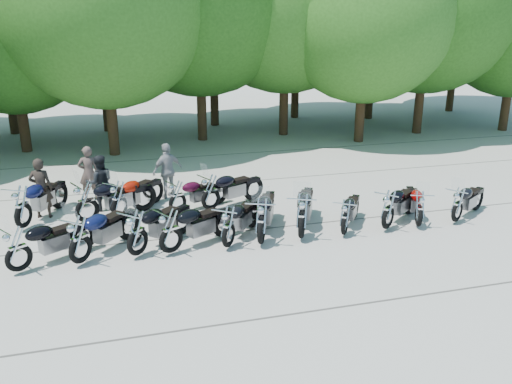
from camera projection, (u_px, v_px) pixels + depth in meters
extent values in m
plane|color=gray|center=(272.00, 251.00, 13.67)|extent=(90.00, 90.00, 0.00)
cylinder|color=#3A2614|center=(22.00, 114.00, 23.10)|extent=(0.44, 0.44, 3.31)
sphere|color=#286319|center=(10.00, 24.00, 21.95)|extent=(7.31, 7.31, 7.31)
cylinder|color=#3A2614|center=(111.00, 108.00, 22.46)|extent=(0.44, 0.44, 3.93)
cylinder|color=#3A2614|center=(201.00, 96.00, 25.15)|extent=(0.44, 0.44, 4.13)
cylinder|color=#3A2614|center=(284.00, 93.00, 26.29)|extent=(0.44, 0.44, 4.09)
cylinder|color=#3A2614|center=(361.00, 103.00, 24.91)|extent=(0.44, 0.44, 3.62)
sphere|color=#357721|center=(366.00, 11.00, 23.66)|extent=(8.00, 8.00, 8.00)
cylinder|color=#3A2614|center=(420.00, 93.00, 26.65)|extent=(0.44, 0.44, 3.98)
cylinder|color=#3A2614|center=(507.00, 97.00, 27.37)|extent=(0.44, 0.44, 3.41)
cylinder|color=#3A2614|center=(10.00, 98.00, 26.59)|extent=(0.44, 0.44, 3.52)
cylinder|color=#3A2614|center=(106.00, 97.00, 27.24)|extent=(0.44, 0.44, 3.42)
sphere|color=#286319|center=(99.00, 18.00, 26.05)|extent=(7.56, 7.56, 7.56)
cylinder|color=#3A2614|center=(214.00, 92.00, 28.65)|extent=(0.44, 0.44, 3.56)
sphere|color=#286319|center=(212.00, 13.00, 27.42)|extent=(7.88, 7.88, 7.88)
cylinder|color=#3A2614|center=(295.00, 85.00, 30.77)|extent=(0.44, 0.44, 3.76)
sphere|color=#286319|center=(297.00, 7.00, 29.47)|extent=(8.31, 8.31, 8.31)
cylinder|color=#3A2614|center=(370.00, 86.00, 30.53)|extent=(0.44, 0.44, 3.63)
sphere|color=#357721|center=(375.00, 11.00, 29.27)|extent=(8.02, 8.02, 8.02)
cylinder|color=#3A2614|center=(453.00, 75.00, 32.75)|extent=(0.44, 0.44, 4.37)
imported|color=black|center=(41.00, 188.00, 15.70)|extent=(0.72, 0.53, 1.79)
imported|color=black|center=(100.00, 183.00, 16.31)|extent=(0.90, 0.74, 1.72)
imported|color=gray|center=(168.00, 171.00, 17.41)|extent=(1.15, 0.84, 1.81)
imported|color=brown|center=(89.00, 173.00, 17.24)|extent=(0.66, 0.45, 1.76)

